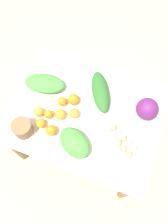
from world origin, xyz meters
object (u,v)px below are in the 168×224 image
Objects in this scene: paper_bag at (23,128)px; orange_3 at (39,112)px; greens_bunch_dandelion at (75,143)px; greens_bunch_chard at (100,92)px; orange_1 at (41,123)px; orange_4 at (49,114)px; greens_bunch_kale at (45,83)px; orange_5 at (73,99)px; egg_carton at (120,142)px; orange_6 at (51,130)px; orange_0 at (60,114)px; orange_2 at (74,113)px; cabbage_purple at (147,109)px; orange_7 at (62,101)px.

orange_3 is (-0.04, -0.16, -0.02)m from paper_bag.
greens_bunch_dandelion is 0.43m from greens_bunch_chard.
greens_bunch_chard is at bearing -128.29° from orange_1.
greens_bunch_dandelion is at bearing 152.70° from orange_4.
greens_bunch_kale is at bearing -75.88° from orange_3.
orange_3 is at bearing 40.93° from greens_bunch_chard.
greens_bunch_kale is 0.26m from orange_5.
egg_carton is 0.47m from orange_6.
orange_0 is (0.20, 0.27, -0.00)m from greens_bunch_chard.
greens_bunch_kale is at bearing -42.10° from orange_0.
orange_1 is 0.24m from orange_2.
orange_6 is at bearing 123.05° from orange_4.
greens_bunch_kale is 4.22× the size of orange_3.
orange_6 is at bearing 62.16° from greens_bunch_chard.
egg_carton is 0.70m from greens_bunch_kale.
orange_0 is 1.07× the size of orange_3.
greens_bunch_dandelion is at bearing 46.08° from cabbage_purple.
orange_0 is (0.17, -0.16, -0.01)m from greens_bunch_dandelion.
orange_2 is at bearing -154.19° from orange_0.
orange_6 is at bearing 145.81° from orange_3.
orange_6 reaches higher than orange_4.
orange_0 and orange_6 have the same top height.
greens_bunch_chard is 4.20× the size of orange_5.
greens_bunch_chard is 5.16× the size of orange_7.
orange_5 is at bearing 10.84° from cabbage_purple.
egg_carton is 0.87× the size of greens_bunch_chard.
cabbage_purple reaches higher than orange_3.
cabbage_purple is 0.86m from paper_bag.
cabbage_purple is 2.02× the size of orange_6.
orange_0 is at bearing -166.89° from orange_3.
orange_5 is (-0.04, -0.14, 0.00)m from orange_0.
cabbage_purple is 2.02× the size of orange_0.
orange_1 is (0.55, 0.07, -0.01)m from egg_carton.
greens_bunch_dandelion is 0.35m from orange_3.
orange_7 is at bearing -111.45° from orange_4.
orange_3 is at bearing 104.12° from greens_bunch_kale.
greens_bunch_dandelion is at bearing 170.29° from orange_1.
orange_2 is 0.18m from orange_4.
egg_carton is 0.46m from orange_0.
egg_carton is 3.67× the size of orange_5.
egg_carton is at bearing -167.23° from paper_bag.
greens_bunch_chard is 0.26m from orange_2.
orange_3 is 0.17m from orange_6.
orange_1 is at bearing 39.18° from orange_2.
paper_bag is at bearing 55.58° from orange_4.
orange_3 reaches higher than orange_7.
orange_7 is at bearing -132.24° from orange_3.
orange_4 is at bearing 46.61° from greens_bunch_chard.
egg_carton is at bearing -169.31° from orange_6.
egg_carton is 4.51× the size of orange_7.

